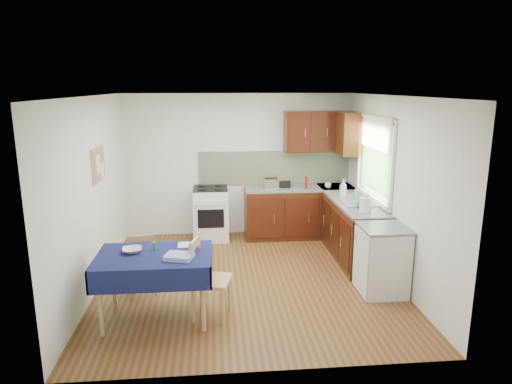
{
  "coord_description": "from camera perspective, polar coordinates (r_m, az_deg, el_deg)",
  "views": [
    {
      "loc": [
        -0.43,
        -5.88,
        2.63
      ],
      "look_at": [
        0.13,
        0.11,
        1.22
      ],
      "focal_mm": 32.0,
      "sensor_mm": 36.0,
      "label": 1
    }
  ],
  "objects": [
    {
      "name": "stove",
      "position": [
        7.98,
        -5.65,
        -2.67
      ],
      "size": [
        0.6,
        0.61,
        0.92
      ],
      "color": "white",
      "rests_on": "ground"
    },
    {
      "name": "worktop_back",
      "position": [
        8.01,
        5.43,
        0.51
      ],
      "size": [
        1.9,
        0.6,
        0.04
      ],
      "primitive_type": "cube",
      "color": "slate",
      "rests_on": "base_cabinets"
    },
    {
      "name": "book",
      "position": [
        5.5,
        -9.76,
        -6.6
      ],
      "size": [
        0.15,
        0.2,
        0.02
      ],
      "primitive_type": "imported",
      "rotation": [
        0.0,
        0.0,
        0.01
      ],
      "color": "white",
      "rests_on": "dining_table"
    },
    {
      "name": "wall_front",
      "position": [
        4.04,
        1.1,
        -6.77
      ],
      "size": [
        4.0,
        0.02,
        2.5
      ],
      "primitive_type": "cube",
      "color": "silver",
      "rests_on": "ground"
    },
    {
      "name": "ceiling",
      "position": [
        5.89,
        -1.18,
        11.92
      ],
      "size": [
        4.0,
        4.2,
        0.02
      ],
      "primitive_type": "cube",
      "color": "white",
      "rests_on": "wall_back"
    },
    {
      "name": "base_cabinets",
      "position": [
        7.68,
        8.36,
        -3.61
      ],
      "size": [
        1.9,
        2.3,
        0.86
      ],
      "color": "black",
      "rests_on": "ground"
    },
    {
      "name": "tea_towel",
      "position": [
        5.1,
        -9.6,
        -7.96
      ],
      "size": [
        0.34,
        0.3,
        0.05
      ],
      "primitive_type": "cube",
      "rotation": [
        0.0,
        0.0,
        -0.27
      ],
      "color": "#293B98",
      "rests_on": "dining_table"
    },
    {
      "name": "worktop_right",
      "position": [
        7.09,
        12.33,
        -1.42
      ],
      "size": [
        0.6,
        1.7,
        0.04
      ],
      "primitive_type": "cube",
      "color": "slate",
      "rests_on": "base_cabinets"
    },
    {
      "name": "dish_rack",
      "position": [
        6.96,
        12.91,
        -1.34
      ],
      "size": [
        0.46,
        0.35,
        0.22
      ],
      "rotation": [
        0.0,
        0.0,
        0.21
      ],
      "color": "gray",
      "rests_on": "worktop_right"
    },
    {
      "name": "splashback",
      "position": [
        8.16,
        2.34,
        3.09
      ],
      "size": [
        2.7,
        0.02,
        0.6
      ],
      "primitive_type": "cube",
      "color": "#EDE8C9",
      "rests_on": "wall_back"
    },
    {
      "name": "wall_left",
      "position": [
        6.24,
        -19.78,
        -0.39
      ],
      "size": [
        0.02,
        4.2,
        2.5
      ],
      "primitive_type": "cube",
      "color": "white",
      "rests_on": "ground"
    },
    {
      "name": "soap_bottle_b",
      "position": [
        7.6,
        10.83,
        0.56
      ],
      "size": [
        0.1,
        0.1,
        0.2
      ],
      "primitive_type": "imported",
      "rotation": [
        0.0,
        0.0,
        1.69
      ],
      "color": "blue",
      "rests_on": "worktop_right"
    },
    {
      "name": "cup",
      "position": [
        7.96,
        8.99,
        0.79
      ],
      "size": [
        0.13,
        0.13,
        0.09
      ],
      "primitive_type": "imported",
      "rotation": [
        0.0,
        0.0,
        -0.16
      ],
      "color": "silver",
      "rests_on": "worktop_back"
    },
    {
      "name": "upper_cabinets",
      "position": [
        7.96,
        8.97,
        7.41
      ],
      "size": [
        1.2,
        0.85,
        0.7
      ],
      "color": "black",
      "rests_on": "wall_back"
    },
    {
      "name": "soap_bottle_a",
      "position": [
        7.37,
        10.83,
        0.5
      ],
      "size": [
        0.15,
        0.15,
        0.28
      ],
      "primitive_type": "imported",
      "rotation": [
        0.0,
        0.0,
        0.72
      ],
      "color": "white",
      "rests_on": "worktop_right"
    },
    {
      "name": "soap_bottle_c",
      "position": [
        6.74,
        13.04,
        -1.3
      ],
      "size": [
        0.15,
        0.15,
        0.17
      ],
      "primitive_type": "imported",
      "rotation": [
        0.0,
        0.0,
        3.31
      ],
      "color": "green",
      "rests_on": "worktop_right"
    },
    {
      "name": "chair_near",
      "position": [
        5.32,
        -6.15,
        -10.39
      ],
      "size": [
        0.51,
        0.51,
        0.96
      ],
      "rotation": [
        0.0,
        0.0,
        1.33
      ],
      "color": "tan",
      "rests_on": "ground"
    },
    {
      "name": "floor",
      "position": [
        6.45,
        -1.08,
        -10.87
      ],
      "size": [
        4.2,
        4.2,
        0.0
      ],
      "primitive_type": "plane",
      "color": "#533416",
      "rests_on": "ground"
    },
    {
      "name": "plate_bowl",
      "position": [
        5.4,
        -15.22,
        -7.03
      ],
      "size": [
        0.25,
        0.25,
        0.05
      ],
      "primitive_type": "imported",
      "rotation": [
        0.0,
        0.0,
        0.16
      ],
      "color": "beige",
      "rests_on": "dining_table"
    },
    {
      "name": "spice_jar",
      "position": [
        5.43,
        -12.6,
        -6.59
      ],
      "size": [
        0.04,
        0.04,
        0.09
      ],
      "primitive_type": "cylinder",
      "color": "green",
      "rests_on": "dining_table"
    },
    {
      "name": "toaster",
      "position": [
        7.81,
        1.91,
        1.05
      ],
      "size": [
        0.25,
        0.16,
        0.2
      ],
      "rotation": [
        0.0,
        0.0,
        -0.39
      ],
      "color": "silver",
      "rests_on": "worktop_back"
    },
    {
      "name": "worktop_corner",
      "position": [
        8.16,
        9.92,
        0.6
      ],
      "size": [
        0.6,
        0.6,
        0.04
      ],
      "primitive_type": "cube",
      "color": "slate",
      "rests_on": "base_cabinets"
    },
    {
      "name": "sandwich_press",
      "position": [
        7.98,
        3.22,
        1.23
      ],
      "size": [
        0.28,
        0.24,
        0.16
      ],
      "rotation": [
        0.0,
        0.0,
        -0.4
      ],
      "color": "black",
      "rests_on": "worktop_back"
    },
    {
      "name": "fridge",
      "position": [
        6.14,
        15.5,
        -8.2
      ],
      "size": [
        0.58,
        0.6,
        0.89
      ],
      "color": "white",
      "rests_on": "ground"
    },
    {
      "name": "kettle",
      "position": [
        6.56,
        13.54,
        -1.36
      ],
      "size": [
        0.16,
        0.16,
        0.28
      ],
      "color": "white",
      "rests_on": "worktop_right"
    },
    {
      "name": "sauce_bottle",
      "position": [
        7.89,
        6.31,
        1.19
      ],
      "size": [
        0.05,
        0.05,
        0.2
      ],
      "primitive_type": "cylinder",
      "color": "#AF160E",
      "rests_on": "worktop_back"
    },
    {
      "name": "window",
      "position": [
        7.07,
        14.62,
        4.8
      ],
      "size": [
        0.04,
        1.48,
        1.26
      ],
      "color": "#2A5724",
      "rests_on": "wall_right"
    },
    {
      "name": "wall_right",
      "position": [
        6.51,
        16.72,
        0.38
      ],
      "size": [
        0.02,
        4.2,
        2.5
      ],
      "primitive_type": "cube",
      "color": "silver",
      "rests_on": "ground"
    },
    {
      "name": "dining_table",
      "position": [
        5.32,
        -12.57,
        -8.68
      ],
      "size": [
        1.29,
        0.87,
        0.78
      ],
      "rotation": [
        0.0,
        0.0,
        -0.39
      ],
      "color": "#0D1436",
      "rests_on": "ground"
    },
    {
      "name": "chair_far",
      "position": [
        6.05,
        -14.08,
        -8.36
      ],
      "size": [
        0.44,
        0.44,
        0.85
      ],
      "rotation": [
        0.0,
        0.0,
        3.34
      ],
      "color": "tan",
      "rests_on": "ground"
    },
    {
      "name": "wall_back",
      "position": [
        8.11,
        -2.23,
        3.38
      ],
      "size": [
        4.0,
        0.02,
        2.5
      ],
      "primitive_type": "cube",
      "color": "silver",
      "rests_on": "ground"
    },
    {
      "name": "yellow_packet",
      "position": [
        8.08,
        3.29,
        1.39
      ],
      "size": [
        0.14,
        0.11,
        0.16
      ],
      "primitive_type": "cube",
      "rotation": [
        0.0,
        0.0,
        0.26
      ],
      "color": "yellow",
      "rests_on": "worktop_back"
    },
    {
      "name": "corkboard",
      "position": [
        6.45,
        -19.12,
        3.26
      ],
      "size": [
        0.04,
        0.62,
        0.47
      ],
      "color": "tan",
      "rests_on": "wall_left"
    }
  ]
}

